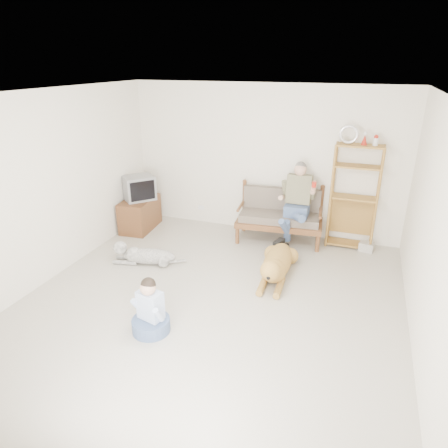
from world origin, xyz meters
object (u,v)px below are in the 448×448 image
at_px(loveseat, 280,214).
at_px(tv_stand, 140,214).
at_px(golden_retriever, 276,264).
at_px(etagere, 354,196).

xyz_separation_m(loveseat, tv_stand, (-2.65, -0.40, -0.19)).
bearing_deg(golden_retriever, tv_stand, 159.19).
relative_size(tv_stand, golden_retriever, 0.56).
distance_m(loveseat, etagere, 1.29).
bearing_deg(loveseat, tv_stand, -176.99).
relative_size(etagere, tv_stand, 2.23).
relative_size(loveseat, etagere, 0.75).
xyz_separation_m(etagere, tv_stand, (-3.86, -0.54, -0.62)).
relative_size(loveseat, golden_retriever, 0.94).
bearing_deg(tv_stand, etagere, 3.20).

